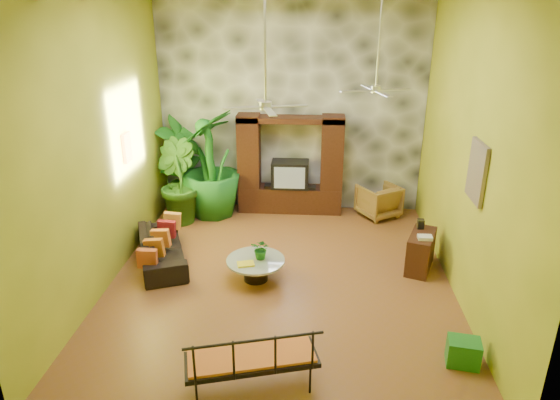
# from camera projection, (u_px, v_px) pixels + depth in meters

# --- Properties ---
(ground) EXTENTS (7.00, 7.00, 0.00)m
(ground) POSITION_uv_depth(u_px,v_px,m) (281.00, 278.00, 8.99)
(ground) COLOR brown
(ground) RESTS_ON ground
(back_wall) EXTENTS (6.00, 0.02, 5.00)m
(back_wall) POSITION_uv_depth(u_px,v_px,m) (292.00, 103.00, 11.30)
(back_wall) COLOR olive
(back_wall) RESTS_ON ground
(left_wall) EXTENTS (0.02, 7.00, 5.00)m
(left_wall) POSITION_uv_depth(u_px,v_px,m) (100.00, 141.00, 8.26)
(left_wall) COLOR olive
(left_wall) RESTS_ON ground
(right_wall) EXTENTS (0.02, 7.00, 5.00)m
(right_wall) POSITION_uv_depth(u_px,v_px,m) (470.00, 148.00, 7.86)
(right_wall) COLOR olive
(right_wall) RESTS_ON ground
(stone_accent_wall) EXTENTS (5.98, 0.10, 4.98)m
(stone_accent_wall) POSITION_uv_depth(u_px,v_px,m) (291.00, 103.00, 11.24)
(stone_accent_wall) COLOR #35383C
(stone_accent_wall) RESTS_ON ground
(entertainment_center) EXTENTS (2.40, 0.55, 2.30)m
(entertainment_center) POSITION_uv_depth(u_px,v_px,m) (290.00, 172.00, 11.53)
(entertainment_center) COLOR black
(entertainment_center) RESTS_ON ground
(ceiling_fan_front) EXTENTS (1.28, 1.28, 1.86)m
(ceiling_fan_front) POSITION_uv_depth(u_px,v_px,m) (266.00, 92.00, 7.37)
(ceiling_fan_front) COLOR silver
(ceiling_fan_front) RESTS_ON ceiling
(ceiling_fan_back) EXTENTS (1.28, 1.28, 1.86)m
(ceiling_fan_back) POSITION_uv_depth(u_px,v_px,m) (377.00, 78.00, 8.73)
(ceiling_fan_back) COLOR silver
(ceiling_fan_back) RESTS_ON ceiling
(wall_art_mask) EXTENTS (0.06, 0.32, 0.55)m
(wall_art_mask) POSITION_uv_depth(u_px,v_px,m) (127.00, 148.00, 9.33)
(wall_art_mask) COLOR gold
(wall_art_mask) RESTS_ON left_wall
(wall_art_painting) EXTENTS (0.06, 0.70, 0.90)m
(wall_art_painting) POSITION_uv_depth(u_px,v_px,m) (477.00, 172.00, 7.38)
(wall_art_painting) COLOR #225A7F
(wall_art_painting) RESTS_ON right_wall
(sofa) EXTENTS (1.43, 2.12, 0.58)m
(sofa) POSITION_uv_depth(u_px,v_px,m) (162.00, 248.00, 9.46)
(sofa) COLOR black
(sofa) RESTS_ON ground
(wicker_armchair) EXTENTS (1.12, 1.13, 0.75)m
(wicker_armchair) POSITION_uv_depth(u_px,v_px,m) (379.00, 201.00, 11.47)
(wicker_armchair) COLOR olive
(wicker_armchair) RESTS_ON ground
(tall_plant_a) EXTENTS (1.37, 1.42, 2.25)m
(tall_plant_a) POSITION_uv_depth(u_px,v_px,m) (182.00, 163.00, 11.65)
(tall_plant_a) COLOR #195F19
(tall_plant_a) RESTS_ON ground
(tall_plant_b) EXTENTS (1.32, 1.31, 1.88)m
(tall_plant_b) POSITION_uv_depth(u_px,v_px,m) (177.00, 182.00, 10.99)
(tall_plant_b) COLOR #255717
(tall_plant_b) RESTS_ON ground
(tall_plant_c) EXTENTS (1.68, 1.68, 2.45)m
(tall_plant_c) POSITION_uv_depth(u_px,v_px,m) (211.00, 164.00, 11.26)
(tall_plant_c) COLOR #1C6A22
(tall_plant_c) RESTS_ON ground
(coffee_table) EXTENTS (1.04, 1.04, 0.40)m
(coffee_table) POSITION_uv_depth(u_px,v_px,m) (256.00, 267.00, 8.87)
(coffee_table) COLOR black
(coffee_table) RESTS_ON ground
(centerpiece_plant) EXTENTS (0.41, 0.38, 0.38)m
(centerpiece_plant) POSITION_uv_depth(u_px,v_px,m) (261.00, 249.00, 8.78)
(centerpiece_plant) COLOR #185C18
(centerpiece_plant) RESTS_ON coffee_table
(yellow_tray) EXTENTS (0.33, 0.28, 0.03)m
(yellow_tray) POSITION_uv_depth(u_px,v_px,m) (246.00, 264.00, 8.64)
(yellow_tray) COLOR gold
(yellow_tray) RESTS_ON coffee_table
(iron_bench) EXTENTS (1.76, 1.03, 0.57)m
(iron_bench) POSITION_uv_depth(u_px,v_px,m) (251.00, 359.00, 6.19)
(iron_bench) COLOR black
(iron_bench) RESTS_ON ground
(side_console) EXTENTS (0.68, 0.97, 0.71)m
(side_console) POSITION_uv_depth(u_px,v_px,m) (421.00, 251.00, 9.20)
(side_console) COLOR #3B2512
(side_console) RESTS_ON ground
(green_bin) EXTENTS (0.48, 0.39, 0.38)m
(green_bin) POSITION_uv_depth(u_px,v_px,m) (463.00, 352.00, 6.82)
(green_bin) COLOR #1D6D1E
(green_bin) RESTS_ON ground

